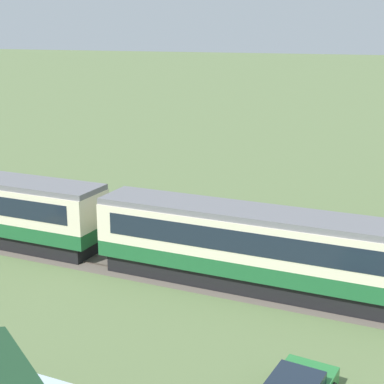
# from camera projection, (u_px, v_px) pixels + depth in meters

# --- Properties ---
(passenger_train) EXTENTS (82.30, 2.90, 3.92)m
(passenger_train) POSITION_uv_depth(u_px,v_px,m) (108.00, 223.00, 31.37)
(passenger_train) COLOR #1E6033
(passenger_train) RESTS_ON ground_plane
(railway_track) EXTENTS (139.37, 3.60, 0.04)m
(railway_track) POSITION_uv_depth(u_px,v_px,m) (119.00, 262.00, 31.71)
(railway_track) COLOR #665B51
(railway_track) RESTS_ON ground_plane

